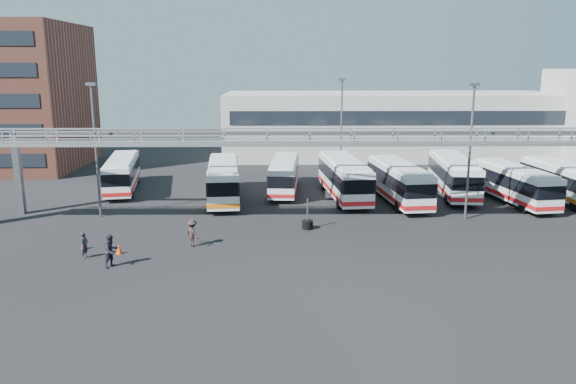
{
  "coord_description": "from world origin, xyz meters",
  "views": [
    {
      "loc": [
        -1.97,
        -34.09,
        11.47
      ],
      "look_at": [
        -1.52,
        6.0,
        2.38
      ],
      "focal_mm": 35.0,
      "sensor_mm": 36.0,
      "label": 1
    }
  ],
  "objects_px": {
    "pedestrian_a": "(84,245)",
    "tire_stack": "(307,224)",
    "bus_4": "(284,174)",
    "bus_5": "(344,177)",
    "bus_1": "(122,173)",
    "bus_9": "(564,181)",
    "cone_right": "(84,244)",
    "bus_8": "(514,183)",
    "pedestrian_b": "(111,251)",
    "bus_3": "(224,179)",
    "light_pole_back": "(341,124)",
    "pedestrian_c": "(193,233)",
    "cone_left": "(119,249)",
    "bus_6": "(399,181)",
    "bus_7": "(453,174)",
    "light_pole_left": "(95,143)",
    "light_pole_mid": "(470,144)"
  },
  "relations": [
    {
      "from": "light_pole_mid",
      "to": "cone_left",
      "type": "relative_size",
      "value": 16.34
    },
    {
      "from": "light_pole_back",
      "to": "bus_8",
      "type": "distance_m",
      "value": 17.39
    },
    {
      "from": "bus_8",
      "to": "pedestrian_b",
      "type": "relative_size",
      "value": 5.45
    },
    {
      "from": "bus_3",
      "to": "tire_stack",
      "type": "xyz_separation_m",
      "value": [
        6.84,
        -8.81,
        -1.48
      ]
    },
    {
      "from": "pedestrian_a",
      "to": "bus_9",
      "type": "bearing_deg",
      "value": -56.1
    },
    {
      "from": "bus_4",
      "to": "bus_6",
      "type": "distance_m",
      "value": 10.49
    },
    {
      "from": "bus_5",
      "to": "tire_stack",
      "type": "relative_size",
      "value": 5.13
    },
    {
      "from": "bus_7",
      "to": "bus_9",
      "type": "relative_size",
      "value": 1.06
    },
    {
      "from": "bus_7",
      "to": "pedestrian_a",
      "type": "bearing_deg",
      "value": -143.77
    },
    {
      "from": "light_pole_back",
      "to": "bus_5",
      "type": "height_order",
      "value": "light_pole_back"
    },
    {
      "from": "bus_1",
      "to": "bus_6",
      "type": "distance_m",
      "value": 25.19
    },
    {
      "from": "light_pole_back",
      "to": "bus_9",
      "type": "relative_size",
      "value": 0.95
    },
    {
      "from": "light_pole_back",
      "to": "bus_9",
      "type": "height_order",
      "value": "light_pole_back"
    },
    {
      "from": "pedestrian_a",
      "to": "tire_stack",
      "type": "xyz_separation_m",
      "value": [
        13.82,
        6.0,
        -0.44
      ]
    },
    {
      "from": "pedestrian_c",
      "to": "cone_left",
      "type": "relative_size",
      "value": 2.84
    },
    {
      "from": "bus_5",
      "to": "pedestrian_b",
      "type": "relative_size",
      "value": 5.96
    },
    {
      "from": "bus_5",
      "to": "bus_9",
      "type": "xyz_separation_m",
      "value": [
        18.77,
        -1.24,
        -0.14
      ]
    },
    {
      "from": "bus_8",
      "to": "bus_6",
      "type": "bearing_deg",
      "value": 169.13
    },
    {
      "from": "pedestrian_c",
      "to": "cone_right",
      "type": "relative_size",
      "value": 2.66
    },
    {
      "from": "tire_stack",
      "to": "bus_5",
      "type": "bearing_deg",
      "value": 69.03
    },
    {
      "from": "pedestrian_a",
      "to": "tire_stack",
      "type": "bearing_deg",
      "value": -54.07
    },
    {
      "from": "bus_6",
      "to": "bus_7",
      "type": "bearing_deg",
      "value": 18.94
    },
    {
      "from": "light_pole_left",
      "to": "pedestrian_c",
      "type": "bearing_deg",
      "value": -41.75
    },
    {
      "from": "bus_3",
      "to": "bus_7",
      "type": "xyz_separation_m",
      "value": [
        20.41,
        1.8,
        0.03
      ]
    },
    {
      "from": "bus_4",
      "to": "bus_8",
      "type": "distance_m",
      "value": 19.93
    },
    {
      "from": "light_pole_mid",
      "to": "bus_8",
      "type": "relative_size",
      "value": 0.96
    },
    {
      "from": "bus_8",
      "to": "pedestrian_c",
      "type": "bearing_deg",
      "value": -164.04
    },
    {
      "from": "bus_4",
      "to": "cone_left",
      "type": "bearing_deg",
      "value": -117.18
    },
    {
      "from": "bus_6",
      "to": "bus_7",
      "type": "distance_m",
      "value": 6.04
    },
    {
      "from": "bus_1",
      "to": "bus_9",
      "type": "relative_size",
      "value": 0.99
    },
    {
      "from": "bus_8",
      "to": "bus_9",
      "type": "bearing_deg",
      "value": -0.13
    },
    {
      "from": "bus_3",
      "to": "bus_9",
      "type": "distance_m",
      "value": 29.24
    },
    {
      "from": "light_pole_left",
      "to": "pedestrian_b",
      "type": "distance_m",
      "value": 12.78
    },
    {
      "from": "light_pole_mid",
      "to": "cone_right",
      "type": "distance_m",
      "value": 27.99
    },
    {
      "from": "light_pole_left",
      "to": "bus_3",
      "type": "xyz_separation_m",
      "value": [
        9.02,
        5.31,
        -3.86
      ]
    },
    {
      "from": "bus_4",
      "to": "cone_right",
      "type": "xyz_separation_m",
      "value": [
        -12.85,
        -16.29,
        -1.34
      ]
    },
    {
      "from": "bus_9",
      "to": "pedestrian_b",
      "type": "relative_size",
      "value": 5.53
    },
    {
      "from": "bus_4",
      "to": "bus_5",
      "type": "relative_size",
      "value": 0.87
    },
    {
      "from": "pedestrian_a",
      "to": "pedestrian_b",
      "type": "height_order",
      "value": "pedestrian_b"
    },
    {
      "from": "light_pole_left",
      "to": "tire_stack",
      "type": "relative_size",
      "value": 4.51
    },
    {
      "from": "bus_6",
      "to": "bus_5",
      "type": "bearing_deg",
      "value": 155.73
    },
    {
      "from": "bus_7",
      "to": "pedestrian_b",
      "type": "relative_size",
      "value": 5.88
    },
    {
      "from": "bus_5",
      "to": "pedestrian_a",
      "type": "relative_size",
      "value": 7.09
    },
    {
      "from": "bus_3",
      "to": "bus_6",
      "type": "height_order",
      "value": "bus_3"
    },
    {
      "from": "light_pole_mid",
      "to": "light_pole_back",
      "type": "xyz_separation_m",
      "value": [
        -8.0,
        15.0,
        0.0
      ]
    },
    {
      "from": "bus_4",
      "to": "bus_5",
      "type": "height_order",
      "value": "bus_5"
    },
    {
      "from": "light_pole_back",
      "to": "bus_8",
      "type": "relative_size",
      "value": 0.96
    },
    {
      "from": "tire_stack",
      "to": "bus_4",
      "type": "bearing_deg",
      "value": 97.65
    },
    {
      "from": "bus_4",
      "to": "cone_right",
      "type": "bearing_deg",
      "value": -124.48
    },
    {
      "from": "light_pole_left",
      "to": "light_pole_back",
      "type": "relative_size",
      "value": 1.0
    }
  ]
}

